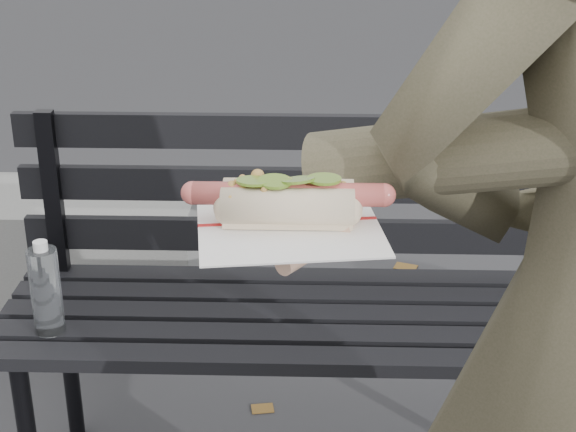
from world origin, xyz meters
The scene contains 3 objects.
park_bench centered at (-0.01, 0.81, 0.52)m, with size 1.50×0.44×0.88m.
concrete_block centered at (-1.03, 1.60, 0.20)m, with size 1.20×0.40×0.40m, color slate.
held_hotdog centered at (0.12, -0.06, 1.12)m, with size 0.63×0.32×0.20m.
Camera 1 is at (-0.05, -0.98, 1.45)m, focal length 55.00 mm.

